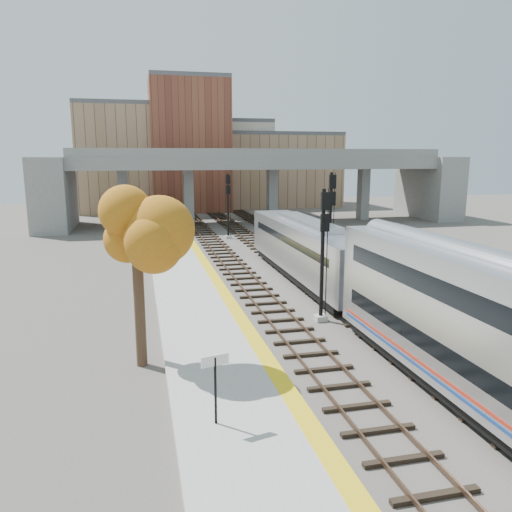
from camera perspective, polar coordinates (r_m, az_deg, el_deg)
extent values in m
plane|color=#47423D|center=(23.06, 14.48, -10.89)|extent=(160.00, 160.00, 0.00)
cube|color=#9E9E99|center=(20.81, -3.94, -12.53)|extent=(4.50, 60.00, 0.35)
cube|color=yellow|center=(21.09, 1.26, -11.62)|extent=(0.70, 60.00, 0.01)
cube|color=black|center=(33.19, -0.56, -3.53)|extent=(2.50, 95.00, 0.14)
cube|color=brown|center=(33.02, -1.78, -3.42)|extent=(0.07, 95.00, 0.14)
cube|color=brown|center=(33.32, 0.65, -3.28)|extent=(0.07, 95.00, 0.14)
cube|color=black|center=(34.33, 6.30, -3.10)|extent=(2.50, 95.00, 0.14)
cube|color=brown|center=(34.07, 5.17, -2.99)|extent=(0.07, 95.00, 0.14)
cube|color=brown|center=(34.54, 7.43, -2.85)|extent=(0.07, 95.00, 0.14)
cube|color=black|center=(35.84, 12.35, -2.68)|extent=(2.50, 95.00, 0.14)
cube|color=brown|center=(35.51, 11.31, -2.58)|extent=(0.07, 95.00, 0.14)
cube|color=brown|center=(36.12, 13.39, -2.43)|extent=(0.07, 95.00, 0.14)
cube|color=slate|center=(65.60, 0.17, 10.60)|extent=(46.00, 10.00, 1.50)
cube|color=slate|center=(60.94, 1.24, 11.72)|extent=(46.00, 0.20, 1.00)
cube|color=slate|center=(70.27, -0.76, 11.67)|extent=(46.00, 0.20, 1.00)
cube|color=slate|center=(64.02, -14.89, 6.40)|extent=(1.20, 1.60, 7.00)
cube|color=slate|center=(64.30, -7.71, 6.69)|extent=(1.20, 1.60, 7.00)
cube|color=slate|center=(66.28, 1.86, 6.92)|extent=(1.20, 1.60, 7.00)
cube|color=slate|center=(70.79, 12.15, 6.96)|extent=(1.20, 1.60, 7.00)
cube|color=slate|center=(64.68, -22.07, 6.66)|extent=(4.00, 12.00, 8.50)
cube|color=slate|center=(75.56, 19.11, 7.42)|extent=(4.00, 12.00, 8.50)
cube|color=#A07A5D|center=(83.80, -13.34, 10.63)|extent=(18.00, 14.00, 16.00)
cube|color=#4C4C4F|center=(84.15, -13.60, 16.28)|extent=(18.00, 14.00, 0.60)
cube|color=beige|center=(89.95, -4.23, 10.29)|extent=(16.00, 16.00, 14.00)
cube|color=#4C4C4F|center=(90.11, -4.30, 14.93)|extent=(16.00, 16.00, 0.60)
cube|color=brown|center=(81.23, -7.62, 12.23)|extent=(12.00, 10.00, 20.00)
cube|color=#4C4C4F|center=(82.06, -7.82, 19.44)|extent=(12.00, 10.00, 0.60)
cube|color=#A07A5D|center=(90.16, 2.37, 9.67)|extent=(20.00, 14.00, 12.00)
cube|color=#4C4C4F|center=(90.20, 2.40, 13.68)|extent=(20.00, 14.00, 0.60)
cube|color=black|center=(53.40, 13.94, 1.76)|extent=(14.00, 18.00, 0.04)
cube|color=#A8AAB2|center=(34.90, 5.76, 0.99)|extent=(3.00, 19.00, 3.20)
cube|color=black|center=(43.81, 1.72, 3.94)|extent=(2.20, 0.06, 1.10)
cube|color=black|center=(34.80, 5.78, 1.96)|extent=(3.02, 16.15, 0.50)
cube|color=black|center=(35.28, 5.70, -1.97)|extent=(2.70, 17.10, 0.50)
cube|color=#A8AAB2|center=(34.63, 5.82, 3.92)|extent=(1.60, 9.50, 0.40)
cube|color=#9E9E99|center=(26.88, 7.40, -7.05)|extent=(0.60, 0.60, 0.30)
cylinder|color=black|center=(26.03, 7.58, -0.06)|extent=(0.20, 0.20, 6.97)
cube|color=black|center=(25.39, 7.95, 6.24)|extent=(0.45, 0.18, 0.90)
cube|color=black|center=(25.51, 7.89, 3.78)|extent=(0.45, 0.18, 0.90)
cube|color=#9E9E99|center=(36.68, 8.29, -2.08)|extent=(0.60, 0.60, 0.30)
cylinder|color=black|center=(36.02, 8.45, 3.48)|extent=(0.21, 0.21, 7.48)
cube|color=black|center=(35.51, 8.75, 8.39)|extent=(0.48, 0.18, 0.96)
cube|color=black|center=(35.58, 8.69, 6.50)|extent=(0.48, 0.18, 0.96)
cube|color=#9E9E99|center=(53.11, -3.19, 2.17)|extent=(0.60, 0.60, 0.30)
cylinder|color=black|center=(52.69, -3.23, 5.68)|extent=(0.20, 0.20, 6.83)
cube|color=black|center=(52.24, -3.21, 8.74)|extent=(0.44, 0.18, 0.88)
cube|color=black|center=(52.30, -3.20, 7.57)|extent=(0.44, 0.18, 0.88)
cylinder|color=black|center=(16.04, -4.65, -15.10)|extent=(0.08, 0.08, 2.20)
cube|color=white|center=(15.62, -4.71, -11.81)|extent=(0.89, 0.26, 0.35)
cylinder|color=#382619|center=(20.98, -13.19, -5.26)|extent=(0.44, 0.44, 5.40)
ellipsoid|color=orange|center=(20.33, -13.58, 3.11)|extent=(3.60, 3.60, 3.86)
imported|color=#99999E|center=(49.16, 14.52, 1.61)|extent=(2.38, 3.48, 1.10)
imported|color=#99999E|center=(51.88, 17.03, 2.07)|extent=(1.86, 4.03, 1.28)
imported|color=#99999E|center=(58.91, 15.75, 3.09)|extent=(1.88, 3.85, 1.08)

